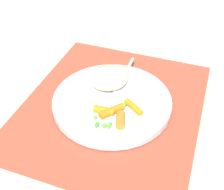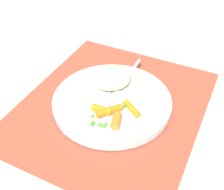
{
  "view_description": "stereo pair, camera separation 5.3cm",
  "coord_description": "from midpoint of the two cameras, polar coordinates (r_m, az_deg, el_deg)",
  "views": [
    {
      "loc": [
        0.45,
        0.16,
        0.45
      ],
      "look_at": [
        0.0,
        0.0,
        0.03
      ],
      "focal_mm": 47.55,
      "sensor_mm": 36.0,
      "label": 1
    },
    {
      "loc": [
        0.43,
        0.21,
        0.45
      ],
      "look_at": [
        0.0,
        0.0,
        0.03
      ],
      "focal_mm": 47.55,
      "sensor_mm": 36.0,
      "label": 2
    }
  ],
  "objects": [
    {
      "name": "carrot_portion",
      "position": [
        0.6,
        -1.61,
        -3.48
      ],
      "size": [
        0.09,
        0.09,
        0.02
      ],
      "color": "orange",
      "rests_on": "plate"
    },
    {
      "name": "plate",
      "position": [
        0.64,
        -2.36,
        -1.35
      ],
      "size": [
        0.26,
        0.26,
        0.02
      ],
      "primitive_type": "cylinder",
      "color": "white",
      "rests_on": "placemat"
    },
    {
      "name": "pea_scatter",
      "position": [
        0.59,
        -3.15,
        -4.12
      ],
      "size": [
        0.09,
        0.06,
        0.01
      ],
      "color": "#4F8D3C",
      "rests_on": "plate"
    },
    {
      "name": "fork",
      "position": [
        0.66,
        -1.3,
        1.27
      ],
      "size": [
        0.21,
        0.02,
        0.01
      ],
      "color": "silver",
      "rests_on": "plate"
    },
    {
      "name": "placemat",
      "position": [
        0.65,
        -2.33,
        -2.12
      ],
      "size": [
        0.44,
        0.38,
        0.01
      ],
      "primitive_type": "cube",
      "color": "#9E4733",
      "rests_on": "ground_plane"
    },
    {
      "name": "rice_mound",
      "position": [
        0.67,
        -2.97,
        3.34
      ],
      "size": [
        0.09,
        0.09,
        0.03
      ],
      "primitive_type": "ellipsoid",
      "color": "beige",
      "rests_on": "plate"
    },
    {
      "name": "ground_plane",
      "position": [
        0.65,
        -2.32,
        -2.32
      ],
      "size": [
        2.4,
        2.4,
        0.0
      ],
      "primitive_type": "plane",
      "color": "beige"
    }
  ]
}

